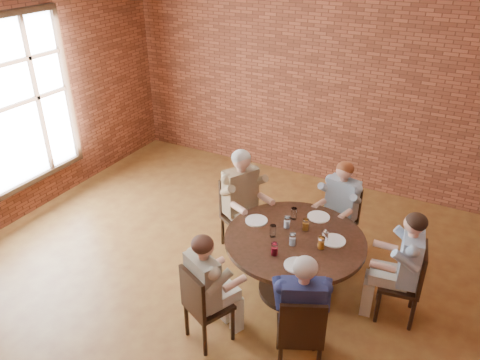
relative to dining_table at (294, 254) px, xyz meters
The scene contains 27 objects.
floor 1.20m from the dining_table, 141.97° to the right, with size 7.00×7.00×0.00m, color olive.
wall_back 3.18m from the dining_table, 106.64° to the left, with size 7.00×7.00×0.00m, color brown.
window 4.19m from the dining_table, behind, with size 0.10×2.16×2.36m.
dining_table is the anchor object (origin of this frame).
chair_a 1.22m from the dining_table, ahead, with size 0.47×0.47×0.92m.
diner_a 1.14m from the dining_table, ahead, with size 0.51×0.62×1.30m, color teal, non-canonical shape.
chair_b 1.06m from the dining_table, 78.08° to the left, with size 0.47×0.47×0.91m.
diner_b 0.99m from the dining_table, 78.08° to the left, with size 0.50×0.61×1.28m, color #8EA3B4, non-canonical shape.
chair_c 1.13m from the dining_table, 150.95° to the left, with size 0.61×0.61×0.96m.
diner_c 1.05m from the dining_table, 150.95° to the left, with size 0.55×0.68×1.38m, color brown, non-canonical shape.
chair_d 1.23m from the dining_table, 114.72° to the right, with size 0.53×0.53×0.90m.
diner_d 1.15m from the dining_table, 114.72° to the right, with size 0.49×0.60×1.27m, color #BA9F92, non-canonical shape.
chair_e 1.12m from the dining_table, 64.89° to the right, with size 0.55×0.55×0.92m.
diner_e 1.04m from the dining_table, 64.89° to the right, with size 0.51×0.62×1.30m, color navy, non-canonical shape.
plate_a 0.47m from the dining_table, 19.48° to the left, with size 0.26×0.26×0.01m, color white.
plate_b 0.57m from the dining_table, 80.29° to the left, with size 0.26×0.26×0.01m, color white.
plate_c 0.58m from the dining_table, 169.29° to the left, with size 0.26×0.26×0.01m, color white.
plate_d 0.53m from the dining_table, 66.26° to the right, with size 0.26×0.26×0.01m, color white.
glass_a 0.43m from the dining_table, 11.34° to the left, with size 0.07×0.07×0.14m, color white.
glass_b 0.35m from the dining_table, 77.90° to the left, with size 0.07×0.07×0.14m, color white.
glass_c 0.48m from the dining_table, 114.59° to the left, with size 0.07×0.07×0.14m, color white.
glass_d 0.36m from the dining_table, 137.88° to the left, with size 0.07×0.07×0.14m, color white.
glass_e 0.38m from the dining_table, 159.29° to the right, with size 0.07×0.07×0.14m, color white.
glass_f 0.48m from the dining_table, 101.80° to the right, with size 0.07×0.07×0.14m, color white.
glass_g 0.32m from the dining_table, 81.77° to the right, with size 0.07×0.07×0.14m, color white.
glass_h 0.43m from the dining_table, ahead, with size 0.07×0.07×0.14m, color white.
smartphone 0.50m from the dining_table, 60.29° to the right, with size 0.07×0.13×0.01m, color black.
Camera 1 is at (2.28, -3.32, 3.72)m, focal length 35.00 mm.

